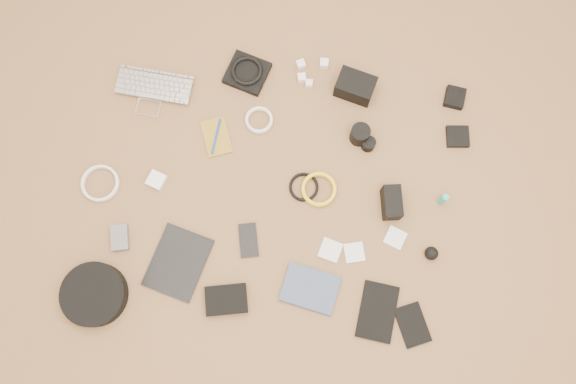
{
  "coord_description": "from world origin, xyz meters",
  "views": [
    {
      "loc": [
        0.08,
        -0.47,
        2.05
      ],
      "look_at": [
        0.06,
        0.0,
        0.02
      ],
      "focal_mm": 35.0,
      "sensor_mm": 36.0,
      "label": 1
    }
  ],
  "objects_px": {
    "tablet": "(178,262)",
    "paperback": "(304,308)",
    "headphone_case": "(94,294)",
    "laptop": "(152,96)",
    "dslr_camera": "(355,87)",
    "phone": "(248,240)"
  },
  "relations": [
    {
      "from": "headphone_case",
      "to": "paperback",
      "type": "bearing_deg",
      "value": -0.95
    },
    {
      "from": "tablet",
      "to": "paperback",
      "type": "distance_m",
      "value": 0.49
    },
    {
      "from": "laptop",
      "to": "dslr_camera",
      "type": "relative_size",
      "value": 2.06
    },
    {
      "from": "headphone_case",
      "to": "laptop",
      "type": "bearing_deg",
      "value": 81.08
    },
    {
      "from": "laptop",
      "to": "headphone_case",
      "type": "relative_size",
      "value": 1.3
    },
    {
      "from": "headphone_case",
      "to": "tablet",
      "type": "bearing_deg",
      "value": 24.69
    },
    {
      "from": "dslr_camera",
      "to": "tablet",
      "type": "xyz_separation_m",
      "value": [
        -0.63,
        -0.7,
        -0.04
      ]
    },
    {
      "from": "laptop",
      "to": "dslr_camera",
      "type": "bearing_deg",
      "value": 12.02
    },
    {
      "from": "laptop",
      "to": "headphone_case",
      "type": "bearing_deg",
      "value": -91.44
    },
    {
      "from": "paperback",
      "to": "dslr_camera",
      "type": "bearing_deg",
      "value": 3.32
    },
    {
      "from": "tablet",
      "to": "paperback",
      "type": "height_order",
      "value": "paperback"
    },
    {
      "from": "dslr_camera",
      "to": "tablet",
      "type": "bearing_deg",
      "value": -113.46
    },
    {
      "from": "tablet",
      "to": "paperback",
      "type": "relative_size",
      "value": 1.25
    },
    {
      "from": "dslr_camera",
      "to": "laptop",
      "type": "bearing_deg",
      "value": -157.24
    },
    {
      "from": "dslr_camera",
      "to": "phone",
      "type": "distance_m",
      "value": 0.72
    },
    {
      "from": "dslr_camera",
      "to": "phone",
      "type": "height_order",
      "value": "dslr_camera"
    },
    {
      "from": "headphone_case",
      "to": "paperback",
      "type": "xyz_separation_m",
      "value": [
        0.75,
        -0.01,
        -0.02
      ]
    },
    {
      "from": "phone",
      "to": "headphone_case",
      "type": "height_order",
      "value": "headphone_case"
    },
    {
      "from": "laptop",
      "to": "headphone_case",
      "type": "distance_m",
      "value": 0.78
    },
    {
      "from": "laptop",
      "to": "phone",
      "type": "bearing_deg",
      "value": -45.61
    },
    {
      "from": "phone",
      "to": "dslr_camera",
      "type": "bearing_deg",
      "value": 49.24
    },
    {
      "from": "phone",
      "to": "headphone_case",
      "type": "relative_size",
      "value": 0.55
    }
  ]
}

